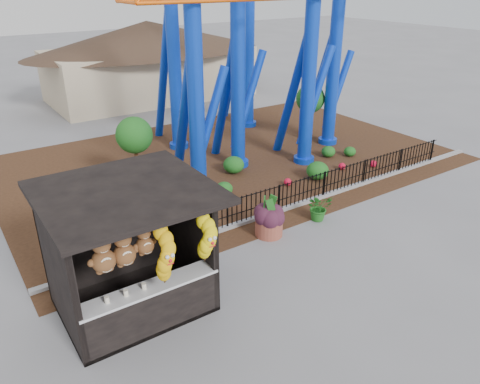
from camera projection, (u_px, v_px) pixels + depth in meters
ground at (265, 287)px, 11.76m from camera, size 120.00×120.00×0.00m
mulch_bed at (228, 160)px, 19.79m from camera, size 18.00×12.00×0.02m
curb at (306, 202)px, 16.01m from camera, size 18.00×0.18×0.12m
prize_booth at (133, 256)px, 10.27m from camera, size 3.50×3.40×3.12m
picket_fence at (327, 184)px, 16.28m from camera, size 12.20×0.06×1.00m
terracotta_planter at (269, 227)px, 14.00m from camera, size 1.09×1.09×0.55m
planter_foliage at (269, 209)px, 13.74m from camera, size 0.70×0.70×0.64m
potted_plant at (319, 207)px, 14.80m from camera, size 0.97×0.90×0.88m
landscaping at (285, 167)px, 18.19m from camera, size 7.14×3.24×0.68m
pavilion at (148, 47)px, 28.50m from camera, size 15.00×15.00×4.80m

